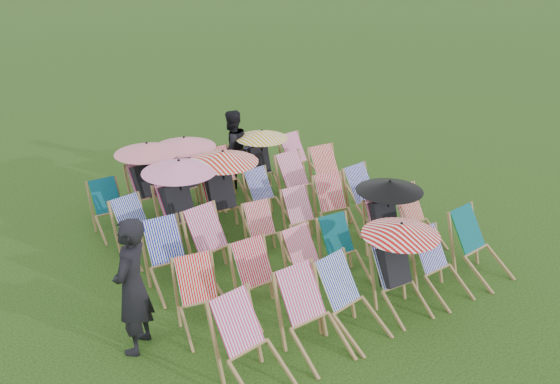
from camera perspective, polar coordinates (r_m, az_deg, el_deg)
ground at (r=10.22m, az=0.34°, el=-5.60°), size 100.00×100.00×0.00m
deckchair_0 at (r=7.38m, az=-2.51°, el=-13.89°), size 0.78×1.00×1.01m
deckchair_1 at (r=7.84m, az=3.17°, el=-11.30°), size 0.69×0.95×1.02m
deckchair_2 at (r=8.19m, az=6.72°, el=-9.87°), size 0.79×1.00×0.99m
deckchair_3 at (r=8.69m, az=10.97°, el=-6.69°), size 1.07×1.12×1.27m
deckchair_4 at (r=9.24m, az=14.62°, el=-6.60°), size 0.63×0.87×0.91m
deckchair_5 at (r=9.86m, az=17.95°, el=-4.75°), size 0.74×0.97×0.99m
deckchair_6 at (r=8.28m, az=-7.13°, el=-9.73°), size 0.77×0.95×0.92m
deckchair_7 at (r=8.58m, az=-1.60°, el=-8.19°), size 0.65×0.89×0.94m
deckchair_8 at (r=9.04m, az=2.93°, el=-6.58°), size 0.65×0.87×0.90m
deckchair_9 at (r=9.42m, az=5.94°, el=-5.39°), size 0.67×0.87×0.89m
deckchair_10 at (r=10.00m, az=9.89°, el=-2.38°), size 1.06×1.13×1.26m
deckchair_11 at (r=10.51m, az=12.58°, el=-2.45°), size 0.64×0.88×0.94m
deckchair_12 at (r=9.19m, az=-9.93°, el=-6.09°), size 0.73×0.96×0.98m
deckchair_13 at (r=9.40m, az=-5.73°, el=-4.97°), size 0.80×1.02×1.02m
deckchair_14 at (r=9.95m, az=-1.31°, el=-3.76°), size 0.64×0.82×0.83m
deckchair_15 at (r=10.37m, az=2.33°, el=-2.45°), size 0.64×0.84×0.87m
deckchair_16 at (r=10.76m, az=5.20°, el=-1.34°), size 0.78×0.96×0.93m
deckchair_17 at (r=11.15m, az=8.29°, el=-0.47°), size 0.74×0.96×0.97m
deckchair_18 at (r=10.16m, az=-12.68°, el=-3.45°), size 0.74×0.94×0.93m
deckchair_19 at (r=10.27m, az=-8.93°, el=-0.97°), size 1.23×1.29×1.46m
deckchair_20 at (r=10.64m, az=-5.15°, el=0.07°), size 1.21×1.28×1.43m
deckchair_21 at (r=11.18m, az=-1.20°, el=-0.44°), size 0.63×0.83×0.87m
deckchair_22 at (r=11.57m, az=2.02°, el=0.77°), size 0.73×0.97×1.00m
deckchair_23 at (r=12.02m, az=4.78°, el=1.53°), size 0.70×0.93×0.97m
deckchair_24 at (r=11.06m, az=-15.19°, el=-1.55°), size 0.62×0.84×0.88m
deckchair_25 at (r=11.36m, az=-11.80°, el=1.08°), size 1.17×1.23×1.38m
deckchair_26 at (r=11.61m, az=-8.54°, el=1.76°), size 1.15×1.19×1.36m
deckchair_27 at (r=11.88m, az=-4.91°, el=1.30°), size 0.65×0.91×0.98m
deckchair_28 at (r=12.31m, az=-1.64°, el=2.95°), size 1.03×1.09×1.22m
deckchair_29 at (r=12.85m, az=1.95°, el=3.00°), size 0.70×0.92×0.93m
person_left at (r=7.87m, az=-13.36°, el=-8.40°), size 0.77×0.77×1.81m
person_rear at (r=12.48m, az=-4.42°, el=3.93°), size 0.82×0.67×1.59m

